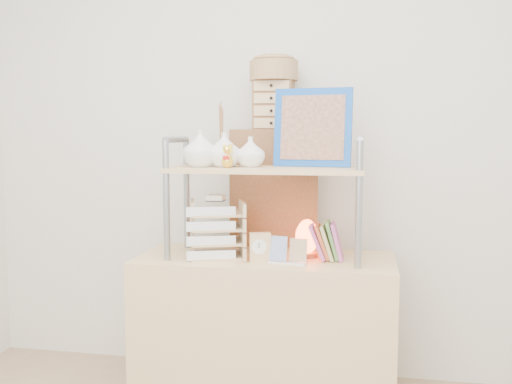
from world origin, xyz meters
TOP-DOWN VIEW (x-y plane):
  - room_shell at (0.00, 0.39)m, footprint 3.42×3.41m
  - desk at (0.00, 1.20)m, footprint 1.20×0.50m
  - cabinet at (-0.02, 1.57)m, footprint 0.48×0.30m
  - hutch at (-0.06, 1.21)m, footprint 0.90×0.34m
  - letter_tray at (-0.22, 1.16)m, footprint 0.30×0.29m
  - salt_lamp at (0.19, 1.24)m, footprint 0.12×0.11m
  - desk_clock at (-0.01, 1.10)m, footprint 0.10×0.07m
  - postcard_stand at (0.12, 1.09)m, footprint 0.17×0.07m
  - drawer_chest at (-0.02, 1.55)m, footprint 0.20×0.16m
  - woven_basket at (-0.02, 1.55)m, footprint 0.25×0.25m

SIDE VIEW (x-z plane):
  - desk at x=0.00m, z-range 0.00..0.75m
  - cabinet at x=-0.02m, z-range 0.00..1.35m
  - postcard_stand at x=0.12m, z-range 0.72..0.85m
  - desk_clock at x=-0.01m, z-range 0.75..0.88m
  - salt_lamp at x=0.19m, z-range 0.75..0.93m
  - letter_tray at x=-0.22m, z-range 0.72..1.02m
  - hutch at x=-0.06m, z-range 0.80..1.59m
  - drawer_chest at x=-0.02m, z-range 1.35..1.60m
  - woven_basket at x=-0.02m, z-range 1.60..1.70m
  - room_shell at x=0.00m, z-range 0.39..3.00m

